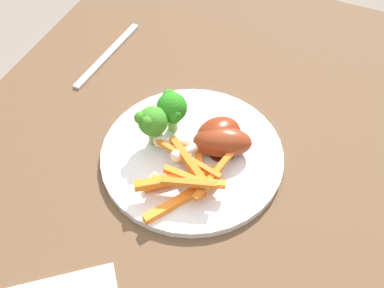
{
  "coord_description": "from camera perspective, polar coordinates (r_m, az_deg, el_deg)",
  "views": [
    {
      "loc": [
        0.32,
        0.16,
        1.28
      ],
      "look_at": [
        -0.08,
        -0.01,
        0.76
      ],
      "focal_mm": 44.84,
      "sensor_mm": 36.0,
      "label": 1
    }
  ],
  "objects": [
    {
      "name": "chicken_drumstick_far",
      "position": [
        0.69,
        2.9,
        0.98
      ],
      "size": [
        0.11,
        0.09,
        0.04
      ],
      "color": "#54190B",
      "rests_on": "dinner_plate"
    },
    {
      "name": "broccoli_floret_front",
      "position": [
        0.68,
        -4.76,
        2.64
      ],
      "size": [
        0.04,
        0.05,
        0.07
      ],
      "color": "#83A14D",
      "rests_on": "dinner_plate"
    },
    {
      "name": "dinner_plate",
      "position": [
        0.7,
        0.0,
        -1.35
      ],
      "size": [
        0.27,
        0.27,
        0.01
      ],
      "primitive_type": "cylinder",
      "color": "silver",
      "rests_on": "dining_table"
    },
    {
      "name": "carrot_fries_pile",
      "position": [
        0.65,
        -0.58,
        -4.05
      ],
      "size": [
        0.16,
        0.12,
        0.04
      ],
      "color": "orange",
      "rests_on": "dinner_plate"
    },
    {
      "name": "dining_table",
      "position": [
        0.76,
        -1.97,
        -11.3
      ],
      "size": [
        1.12,
        0.74,
        0.73
      ],
      "color": "brown",
      "rests_on": "ground_plane"
    },
    {
      "name": "broccoli_floret_middle",
      "position": [
        0.69,
        -2.47,
        4.29
      ],
      "size": [
        0.05,
        0.04,
        0.07
      ],
      "color": "#79B048",
      "rests_on": "dinner_plate"
    },
    {
      "name": "fork",
      "position": [
        0.88,
        -10.0,
        10.43
      ],
      "size": [
        0.19,
        0.03,
        0.0
      ],
      "primitive_type": "cube",
      "rotation": [
        0.0,
        0.0,
        3.07
      ],
      "color": "silver",
      "rests_on": "dining_table"
    },
    {
      "name": "chicken_drumstick_near",
      "position": [
        0.68,
        3.16,
        0.24
      ],
      "size": [
        0.08,
        0.14,
        0.04
      ],
      "color": "#5B1D0F",
      "rests_on": "dinner_plate"
    }
  ]
}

